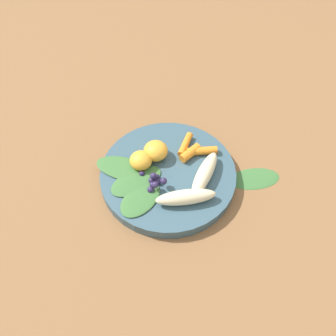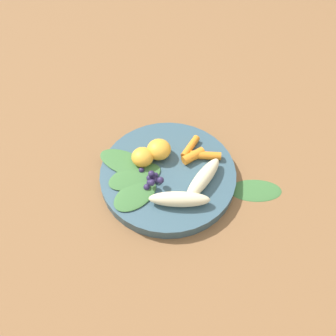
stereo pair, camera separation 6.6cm
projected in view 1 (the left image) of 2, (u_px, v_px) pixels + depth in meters
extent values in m
plane|color=brown|center=(168.00, 178.00, 0.69)|extent=(2.40, 2.40, 0.00)
cylinder|color=#385666|center=(168.00, 175.00, 0.68)|extent=(0.27, 0.27, 0.02)
ellipsoid|color=beige|center=(205.00, 174.00, 0.65)|extent=(0.11, 0.07, 0.03)
ellipsoid|color=beige|center=(186.00, 197.00, 0.62)|extent=(0.11, 0.09, 0.03)
ellipsoid|color=#F4A833|center=(141.00, 160.00, 0.67)|extent=(0.04, 0.04, 0.03)
ellipsoid|color=#F4A833|center=(156.00, 151.00, 0.68)|extent=(0.05, 0.05, 0.04)
cylinder|color=orange|center=(202.00, 151.00, 0.69)|extent=(0.06, 0.05, 0.02)
cylinder|color=orange|center=(189.00, 152.00, 0.69)|extent=(0.05, 0.02, 0.02)
cylinder|color=orange|center=(185.00, 144.00, 0.71)|extent=(0.06, 0.04, 0.01)
sphere|color=#2D234C|center=(158.00, 181.00, 0.65)|extent=(0.01, 0.01, 0.01)
sphere|color=#2D234C|center=(151.00, 190.00, 0.64)|extent=(0.01, 0.01, 0.01)
sphere|color=#2D234C|center=(152.00, 185.00, 0.65)|extent=(0.01, 0.01, 0.01)
sphere|color=#2D234C|center=(154.00, 179.00, 0.65)|extent=(0.01, 0.01, 0.01)
sphere|color=#2D234C|center=(164.00, 181.00, 0.64)|extent=(0.01, 0.01, 0.01)
sphere|color=#2D234C|center=(142.00, 174.00, 0.66)|extent=(0.01, 0.01, 0.01)
sphere|color=#2D234C|center=(155.00, 185.00, 0.63)|extent=(0.01, 0.01, 0.01)
sphere|color=#2D234C|center=(153.00, 181.00, 0.65)|extent=(0.01, 0.01, 0.01)
sphere|color=#2D234C|center=(158.00, 178.00, 0.66)|extent=(0.01, 0.01, 0.01)
sphere|color=#2D234C|center=(154.00, 176.00, 0.64)|extent=(0.01, 0.01, 0.01)
ellipsoid|color=#3D7038|center=(125.00, 169.00, 0.67)|extent=(0.11, 0.13, 0.00)
ellipsoid|color=#3D7038|center=(136.00, 181.00, 0.66)|extent=(0.11, 0.07, 0.00)
ellipsoid|color=#3D7038|center=(140.00, 199.00, 0.63)|extent=(0.10, 0.07, 0.00)
ellipsoid|color=#3D7038|center=(255.00, 178.00, 0.69)|extent=(0.12, 0.10, 0.01)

